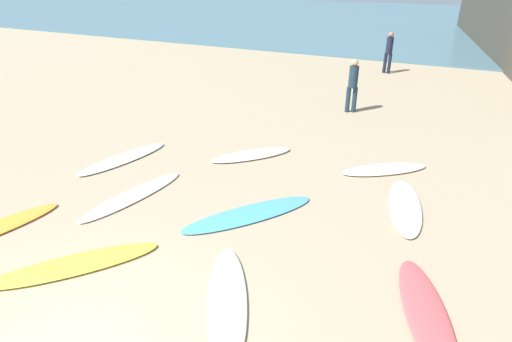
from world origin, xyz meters
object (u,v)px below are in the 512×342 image
Objects in this scene: surfboard_0 at (405,206)px; surfboard_3 at (426,313)px; beachgoer_mid at (389,50)px; surfboard_7 at (249,214)px; surfboard_6 at (384,169)px; surfboard_8 at (227,300)px; surfboard_2 at (74,265)px; surfboard_1 at (251,155)px; beachgoer_near at (353,83)px; surfboard_5 at (124,158)px; surfboard_9 at (133,195)px.

surfboard_3 is at bearing 92.23° from surfboard_0.
surfboard_7 is at bearing 101.66° from beachgoer_mid.
surfboard_0 is at bearing 165.70° from surfboard_6.
surfboard_6 is at bearing 47.84° from surfboard_8.
surfboard_6 is at bearing 112.14° from beachgoer_mid.
surfboard_7 is (1.67, 2.47, -0.01)m from surfboard_2.
surfboard_7 is at bearing 79.80° from surfboard_8.
surfboard_1 is at bearing -56.21° from surfboard_2.
beachgoer_near is (-2.50, 5.31, 0.87)m from surfboard_0.
surfboard_1 reaches higher than surfboard_8.
surfboard_6 is 1.23× the size of beachgoer_near.
surfboard_6 reaches higher than surfboard_5.
surfboard_5 and surfboard_8 have the same top height.
beachgoer_near is (-0.00, 6.86, 0.88)m from surfboard_7.
surfboard_6 is at bearing -92.03° from surfboard_3.
beachgoer_near reaches higher than surfboard_3.
surfboard_7 is at bearing 178.74° from surfboard_5.
surfboard_5 is (-6.29, -0.71, -0.01)m from surfboard_0.
surfboard_3 is 5.57m from surfboard_9.
surfboard_8 is 9.00m from beachgoer_near.
surfboard_6 is 4.34m from beachgoer_near.
surfboard_3 is at bearing 175.69° from surfboard_5.
surfboard_1 is 10.68m from beachgoer_mid.
surfboard_1 is 2.66m from surfboard_7.
surfboard_7 and surfboard_9 have the same top height.
surfboard_8 is at bearing -131.13° from surfboard_2.
surfboard_6 reaches higher than surfboard_7.
surfboard_1 reaches higher than surfboard_2.
surfboard_6 is 0.83× the size of surfboard_9.
beachgoer_near is at bearing 64.54° from surfboard_8.
surfboard_0 is at bearing 33.96° from surfboard_8.
surfboard_6 is (5.61, 2.18, 0.00)m from surfboard_5.
surfboard_9 is at bearing -27.08° from surfboard_3.
surfboard_6 is at bearing -85.20° from surfboard_7.
surfboard_3 reaches higher than surfboard_1.
surfboard_2 is 3.92m from surfboard_5.
surfboard_2 reaches higher than surfboard_5.
surfboard_8 is at bearing 104.50° from beachgoer_mid.
surfboard_0 is at bearing -112.25° from surfboard_7.
surfboard_5 is at bearing 72.23° from surfboard_6.
surfboard_2 is 1.09× the size of surfboard_8.
surfboard_7 is at bearing 109.88° from surfboard_6.
surfboard_0 reaches higher than surfboard_5.
beachgoer_near is at bearing -60.64° from surfboard_2.
surfboard_3 reaches higher than surfboard_7.
surfboard_1 reaches higher than surfboard_7.
beachgoer_near is (2.35, 7.29, 0.88)m from surfboard_9.
surfboard_9 is at bearing 108.29° from surfboard_1.
surfboard_1 is at bearing -24.57° from surfboard_0.
surfboard_0 is 5.79m from surfboard_2.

